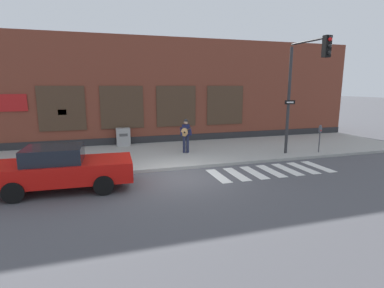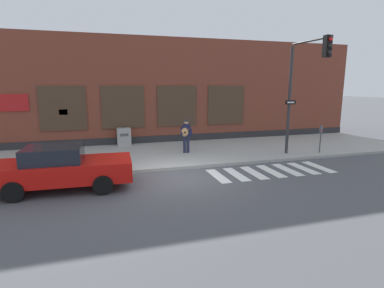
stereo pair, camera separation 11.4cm
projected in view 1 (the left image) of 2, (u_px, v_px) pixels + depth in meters
ground_plane at (180, 177)px, 11.77m from camera, size 160.00×160.00×0.00m
sidewalk at (160, 154)px, 15.49m from camera, size 28.00×5.89×0.14m
building_backdrop at (145, 91)px, 19.52m from camera, size 28.00×4.06×6.38m
crosswalk at (271, 171)px, 12.64m from camera, size 5.20×1.90×0.01m
red_car at (61, 168)px, 10.24m from camera, size 4.67×2.11×1.53m
busker at (186, 134)px, 15.28m from camera, size 0.72×0.62×1.73m
traffic_light at (303, 79)px, 13.86m from camera, size 0.60×2.58×5.45m
parking_meter at (320, 134)px, 15.40m from camera, size 0.13×0.11×1.44m
utility_box at (123, 137)px, 17.24m from camera, size 0.77×0.53×1.01m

